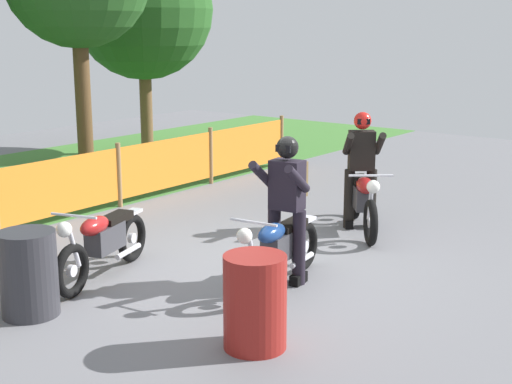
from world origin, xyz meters
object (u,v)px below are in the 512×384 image
object	(u,v)px
motorcycle_lead	(103,242)
rider_trailing	(361,163)
motorcycle_trailing	(363,200)
rider_third	(287,201)
oil_drum	(255,302)
motorcycle_third	(278,250)
spare_drum	(29,274)

from	to	relation	value
motorcycle_lead	rider_trailing	distance (m)	3.97
motorcycle_trailing	rider_third	distance (m)	2.42
motorcycle_lead	oil_drum	world-z (taller)	motorcycle_lead
motorcycle_third	oil_drum	xyz separation A→B (m)	(-1.41, -0.76, 0.01)
rider_trailing	rider_third	xyz separation A→B (m)	(-2.52, -0.48, 0.00)
rider_trailing	spare_drum	xyz separation A→B (m)	(-4.92, 1.01, -0.51)
motorcycle_lead	motorcycle_third	distance (m)	2.04
rider_third	motorcycle_trailing	bearing A→B (deg)	-179.18
rider_third	spare_drum	world-z (taller)	rider_third
motorcycle_trailing	oil_drum	xyz separation A→B (m)	(-3.97, -1.13, -0.02)
motorcycle_trailing	rider_third	world-z (taller)	rider_third
motorcycle_lead	motorcycle_third	xyz separation A→B (m)	(1.01, -1.77, -0.00)
motorcycle_trailing	rider_trailing	bearing A→B (deg)	-179.49
spare_drum	rider_third	bearing A→B (deg)	-31.76
motorcycle_trailing	rider_third	size ratio (longest dim) A/B	0.96
rider_trailing	oil_drum	distance (m)	4.36
rider_third	spare_drum	bearing A→B (deg)	-39.23
motorcycle_third	oil_drum	bearing A→B (deg)	20.83
motorcycle_trailing	motorcycle_third	xyz separation A→B (m)	(-2.55, -0.37, -0.03)
rider_trailing	rider_third	world-z (taller)	same
motorcycle_trailing	motorcycle_third	world-z (taller)	motorcycle_trailing
motorcycle_lead	oil_drum	xyz separation A→B (m)	(-0.40, -2.53, 0.00)
spare_drum	motorcycle_trailing	bearing A→B (deg)	-13.57
oil_drum	motorcycle_third	bearing A→B (deg)	28.30
motorcycle_lead	motorcycle_trailing	bearing A→B (deg)	140.75
motorcycle_trailing	oil_drum	size ratio (longest dim) A/B	1.85
motorcycle_lead	motorcycle_third	size ratio (longest dim) A/B	0.98
motorcycle_third	rider_trailing	distance (m)	2.82
rider_third	oil_drum	size ratio (longest dim) A/B	1.92
spare_drum	oil_drum	bearing A→B (deg)	-70.95
oil_drum	motorcycle_lead	bearing A→B (deg)	80.98
rider_trailing	rider_third	size ratio (longest dim) A/B	1.00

